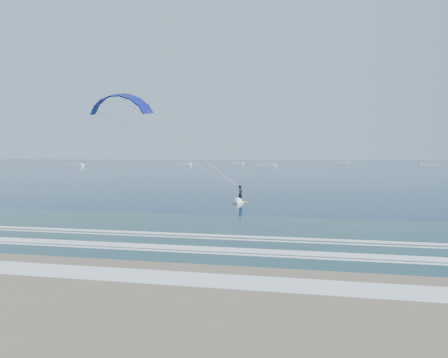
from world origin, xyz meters
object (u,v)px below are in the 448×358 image
sailboat_3 (267,165)px  sailboat_4 (341,163)px  sailboat_1 (184,164)px  sailboat_0 (74,165)px  kitesurfer_rig (180,143)px  sailboat_5 (429,165)px  sailboat_2 (236,163)px

sailboat_3 → sailboat_4: sailboat_4 is taller
sailboat_1 → sailboat_4: size_ratio=0.90×
sailboat_0 → sailboat_1: bearing=23.0°
sailboat_1 → kitesurfer_rig: bearing=-73.2°
sailboat_0 → sailboat_5: size_ratio=0.95×
kitesurfer_rig → sailboat_5: bearing=66.6°
sailboat_2 → sailboat_5: 106.00m
sailboat_1 → sailboat_3: sailboat_3 is taller
sailboat_5 → sailboat_1: bearing=-171.4°
sailboat_0 → sailboat_4: size_ratio=1.03×
sailboat_2 → sailboat_4: sailboat_4 is taller
sailboat_2 → kitesurfer_rig: bearing=-82.5°
sailboat_5 → sailboat_3: bearing=-160.7°
sailboat_1 → sailboat_2: 39.54m
sailboat_1 → sailboat_3: bearing=-11.7°
sailboat_2 → sailboat_3: 46.98m
sailboat_2 → sailboat_3: (22.42, -41.28, 0.00)m
sailboat_1 → sailboat_5: (128.75, 19.50, 0.01)m
sailboat_0 → sailboat_1: 56.27m
kitesurfer_rig → sailboat_4: (37.92, 221.58, -6.43)m
sailboat_0 → sailboat_3: sailboat_0 is taller
sailboat_5 → sailboat_0: bearing=-167.1°
sailboat_0 → sailboat_2: (75.28, 53.76, -0.01)m
sailboat_3 → sailboat_5: (82.86, 28.96, 0.01)m
kitesurfer_rig → sailboat_5: sailboat_5 is taller
kitesurfer_rig → sailboat_1: 171.47m
sailboat_4 → sailboat_0: bearing=-150.3°
sailboat_2 → sailboat_5: (105.28, -12.33, 0.01)m
sailboat_1 → sailboat_5: size_ratio=0.83×
sailboat_4 → sailboat_5: bearing=-42.5°
sailboat_1 → sailboat_3: (45.88, -9.46, 0.01)m
kitesurfer_rig → sailboat_0: size_ratio=1.42×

